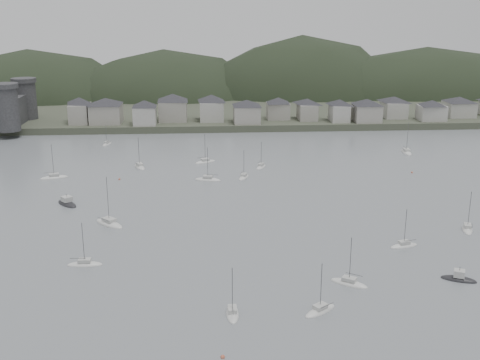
{
  "coord_description": "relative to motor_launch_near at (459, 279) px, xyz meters",
  "views": [
    {
      "loc": [
        -10.8,
        -85.71,
        53.08
      ],
      "look_at": [
        0.0,
        75.0,
        6.0
      ],
      "focal_mm": 44.22,
      "sensor_mm": 36.0,
      "label": 1
    }
  ],
  "objects": [
    {
      "name": "ground",
      "position": [
        -40.8,
        -20.27,
        -0.3
      ],
      "size": [
        900.0,
        900.0,
        0.0
      ],
      "primitive_type": "plane",
      "color": "slate",
      "rests_on": "ground"
    },
    {
      "name": "far_shore_land",
      "position": [
        -40.8,
        274.73,
        1.2
      ],
      "size": [
        900.0,
        250.0,
        3.0
      ],
      "primitive_type": "cube",
      "color": "#383D2D",
      "rests_on": "ground"
    },
    {
      "name": "forested_ridge",
      "position": [
        -35.97,
        249.13,
        -11.58
      ],
      "size": [
        851.55,
        103.94,
        102.57
      ],
      "color": "black",
      "rests_on": "ground"
    },
    {
      "name": "waterfront_town",
      "position": [
        9.78,
        163.07,
        8.36
      ],
      "size": [
        451.48,
        28.46,
        12.92
      ],
      "color": "gray",
      "rests_on": "far_shore_land"
    },
    {
      "name": "moored_fleet",
      "position": [
        -46.42,
        39.62,
        -0.12
      ],
      "size": [
        239.03,
        176.9,
        13.56
      ],
      "color": "silver",
      "rests_on": "ground"
    },
    {
      "name": "motor_launch_near",
      "position": [
        0.0,
        0.0,
        0.0
      ],
      "size": [
        7.48,
        5.29,
        3.7
      ],
      "rotation": [
        0.0,
        0.0,
        1.13
      ],
      "color": "black",
      "rests_on": "ground"
    },
    {
      "name": "motor_launch_far",
      "position": [
        -89.51,
        54.01,
        -0.01
      ],
      "size": [
        8.0,
        8.77,
        4.08
      ],
      "rotation": [
        0.0,
        0.0,
        3.83
      ],
      "color": "black",
      "rests_on": "ground"
    },
    {
      "name": "mooring_buoys",
      "position": [
        -32.71,
        21.45,
        -0.15
      ],
      "size": [
        152.59,
        114.74,
        0.7
      ],
      "color": "#BE5B3F",
      "rests_on": "ground"
    }
  ]
}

